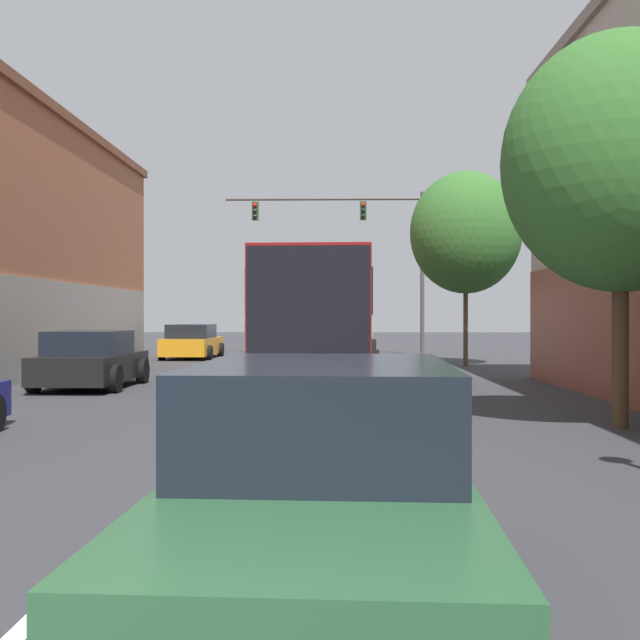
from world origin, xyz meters
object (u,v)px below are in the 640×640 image
at_px(hatchback_foreground, 323,494).
at_px(street_tree_far, 466,233).
at_px(parked_car_left_far, 91,361).
at_px(street_tree_near, 621,163).
at_px(bus, 326,314).
at_px(parked_car_left_mid, 192,342).
at_px(traffic_signal_gantry, 366,238).

distance_m(hatchback_foreground, street_tree_far, 23.15).
height_order(parked_car_left_far, street_tree_near, street_tree_near).
xyz_separation_m(parked_car_left_far, street_tree_far, (10.74, 8.47, 4.10)).
distance_m(bus, street_tree_far, 7.93).
bearing_deg(parked_car_left_far, parked_car_left_mid, 0.03).
bearing_deg(street_tree_near, bus, 117.30).
distance_m(parked_car_left_mid, street_tree_near, 22.37).
relative_size(bus, parked_car_left_far, 3.18).
bearing_deg(street_tree_near, parked_car_left_far, 149.04).
relative_size(hatchback_foreground, street_tree_far, 0.62).
relative_size(bus, street_tree_near, 2.00).
relative_size(parked_car_left_mid, traffic_signal_gantry, 0.53).
height_order(traffic_signal_gantry, street_tree_near, traffic_signal_gantry).
xyz_separation_m(bus, traffic_signal_gantry, (1.59, 11.47, 3.38)).
bearing_deg(parked_car_left_far, street_tree_far, -51.62).
relative_size(hatchback_foreground, parked_car_left_far, 1.09).
distance_m(bus, parked_car_left_mid, 11.61).
height_order(parked_car_left_mid, street_tree_far, street_tree_far).
relative_size(hatchback_foreground, parked_car_left_mid, 0.94).
height_order(traffic_signal_gantry, street_tree_far, traffic_signal_gantry).
height_order(parked_car_left_far, traffic_signal_gantry, traffic_signal_gantry).
height_order(bus, street_tree_far, street_tree_far).
bearing_deg(street_tree_near, street_tree_far, 89.61).
relative_size(parked_car_left_far, street_tree_far, 0.57).
xyz_separation_m(parked_car_left_mid, street_tree_near, (10.62, -19.36, 3.56)).
height_order(hatchback_foreground, parked_car_left_mid, hatchback_foreground).
distance_m(hatchback_foreground, parked_car_left_mid, 27.47).
bearing_deg(traffic_signal_gantry, bus, -97.87).
bearing_deg(street_tree_far, parked_car_left_far, -141.72).
relative_size(traffic_signal_gantry, street_tree_far, 1.25).
bearing_deg(parked_car_left_mid, parked_car_left_far, -179.51).
distance_m(hatchback_foreground, parked_car_left_far, 15.07).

